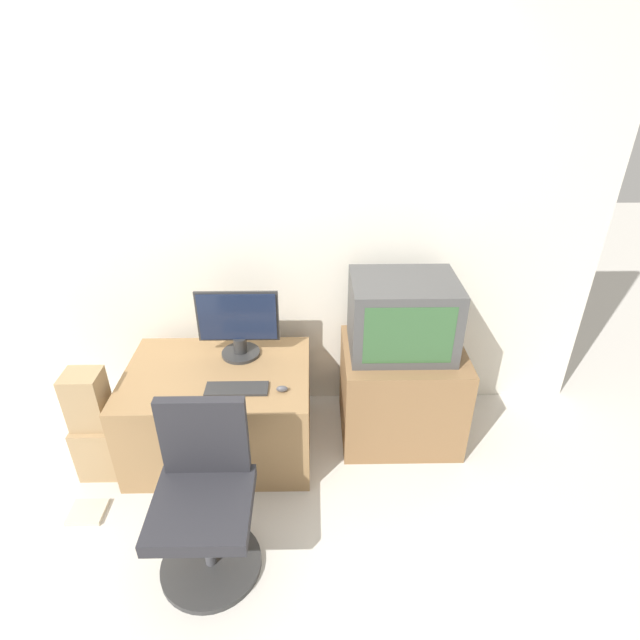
{
  "coord_description": "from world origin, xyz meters",
  "views": [
    {
      "loc": [
        0.43,
        -1.52,
        2.22
      ],
      "look_at": [
        0.48,
        0.97,
        0.81
      ],
      "focal_mm": 28.0,
      "sensor_mm": 36.0,
      "label": 1
    }
  ],
  "objects_px": {
    "office_chair": "(205,503)",
    "crt_tv": "(402,316)",
    "mouse": "(282,389)",
    "keyboard": "(237,389)",
    "book": "(87,512)",
    "main_monitor": "(239,325)",
    "cardboard_box_lower": "(100,445)"
  },
  "relations": [
    {
      "from": "office_chair",
      "to": "cardboard_box_lower",
      "type": "bearing_deg",
      "value": 140.94
    },
    {
      "from": "mouse",
      "to": "book",
      "type": "relative_size",
      "value": 0.34
    },
    {
      "from": "main_monitor",
      "to": "crt_tv",
      "type": "height_order",
      "value": "crt_tv"
    },
    {
      "from": "keyboard",
      "to": "mouse",
      "type": "distance_m",
      "value": 0.25
    },
    {
      "from": "keyboard",
      "to": "main_monitor",
      "type": "bearing_deg",
      "value": 92.37
    },
    {
      "from": "office_chair",
      "to": "main_monitor",
      "type": "bearing_deg",
      "value": 85.86
    },
    {
      "from": "keyboard",
      "to": "book",
      "type": "distance_m",
      "value": 1.03
    },
    {
      "from": "mouse",
      "to": "office_chair",
      "type": "relative_size",
      "value": 0.07
    },
    {
      "from": "office_chair",
      "to": "book",
      "type": "bearing_deg",
      "value": 160.0
    },
    {
      "from": "office_chair",
      "to": "cardboard_box_lower",
      "type": "xyz_separation_m",
      "value": [
        -0.74,
        0.6,
        -0.21
      ]
    },
    {
      "from": "main_monitor",
      "to": "mouse",
      "type": "height_order",
      "value": "main_monitor"
    },
    {
      "from": "keyboard",
      "to": "cardboard_box_lower",
      "type": "xyz_separation_m",
      "value": [
        -0.82,
        -0.0,
        -0.4
      ]
    },
    {
      "from": "keyboard",
      "to": "mouse",
      "type": "xyz_separation_m",
      "value": [
        0.25,
        -0.02,
        0.01
      ]
    },
    {
      "from": "keyboard",
      "to": "book",
      "type": "bearing_deg",
      "value": -157.11
    },
    {
      "from": "main_monitor",
      "to": "keyboard",
      "type": "height_order",
      "value": "main_monitor"
    },
    {
      "from": "cardboard_box_lower",
      "to": "book",
      "type": "relative_size",
      "value": 1.85
    },
    {
      "from": "keyboard",
      "to": "office_chair",
      "type": "xyz_separation_m",
      "value": [
        -0.08,
        -0.6,
        -0.19
      ]
    },
    {
      "from": "office_chair",
      "to": "book",
      "type": "xyz_separation_m",
      "value": [
        -0.72,
        0.26,
        -0.37
      ]
    },
    {
      "from": "crt_tv",
      "to": "office_chair",
      "type": "distance_m",
      "value": 1.44
    },
    {
      "from": "main_monitor",
      "to": "cardboard_box_lower",
      "type": "height_order",
      "value": "main_monitor"
    },
    {
      "from": "keyboard",
      "to": "mouse",
      "type": "relative_size",
      "value": 5.44
    },
    {
      "from": "crt_tv",
      "to": "cardboard_box_lower",
      "type": "relative_size",
      "value": 1.76
    },
    {
      "from": "mouse",
      "to": "book",
      "type": "xyz_separation_m",
      "value": [
        -1.05,
        -0.32,
        -0.57
      ]
    },
    {
      "from": "cardboard_box_lower",
      "to": "book",
      "type": "distance_m",
      "value": 0.37
    },
    {
      "from": "cardboard_box_lower",
      "to": "main_monitor",
      "type": "bearing_deg",
      "value": 23.42
    },
    {
      "from": "mouse",
      "to": "book",
      "type": "bearing_deg",
      "value": -163.08
    },
    {
      "from": "keyboard",
      "to": "office_chair",
      "type": "bearing_deg",
      "value": -97.9
    },
    {
      "from": "mouse",
      "to": "main_monitor",
      "type": "bearing_deg",
      "value": 125.28
    },
    {
      "from": "office_chair",
      "to": "crt_tv",
      "type": "bearing_deg",
      "value": 41.97
    },
    {
      "from": "cardboard_box_lower",
      "to": "book",
      "type": "bearing_deg",
      "value": -86.51
    },
    {
      "from": "keyboard",
      "to": "book",
      "type": "height_order",
      "value": "keyboard"
    },
    {
      "from": "main_monitor",
      "to": "office_chair",
      "type": "distance_m",
      "value": 1.03
    }
  ]
}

